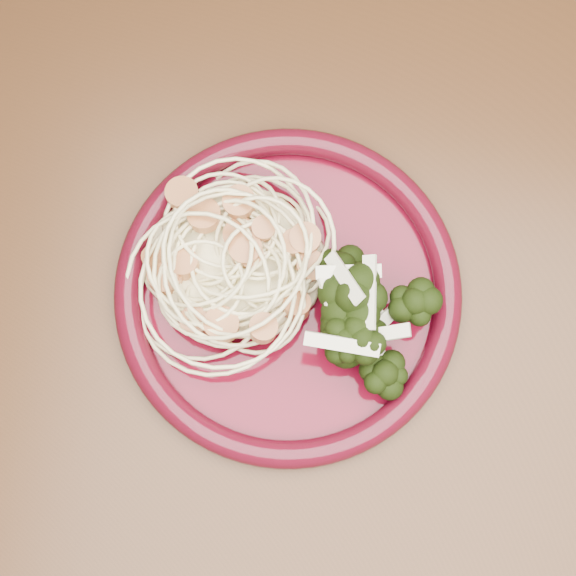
% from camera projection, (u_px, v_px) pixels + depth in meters
% --- Properties ---
extents(dining_table, '(1.20, 0.80, 0.75)m').
position_uv_depth(dining_table, '(165.00, 389.00, 0.63)').
color(dining_table, '#472814').
rests_on(dining_table, ground).
extents(dinner_plate, '(0.30, 0.30, 0.02)m').
position_uv_depth(dinner_plate, '(288.00, 292.00, 0.54)').
color(dinner_plate, '#4C0614').
rests_on(dinner_plate, dining_table).
extents(spaghetti_pile, '(0.15, 0.15, 0.03)m').
position_uv_depth(spaghetti_pile, '(235.00, 258.00, 0.54)').
color(spaghetti_pile, '#F5E9A9').
rests_on(spaghetti_pile, dinner_plate).
extents(scallop_cluster, '(0.14, 0.14, 0.04)m').
position_uv_depth(scallop_cluster, '(232.00, 245.00, 0.50)').
color(scallop_cluster, '#C27C47').
rests_on(scallop_cluster, spaghetti_pile).
extents(broccoli_pile, '(0.12, 0.15, 0.05)m').
position_uv_depth(broccoli_pile, '(355.00, 323.00, 0.52)').
color(broccoli_pile, black).
rests_on(broccoli_pile, dinner_plate).
extents(onion_garnish, '(0.08, 0.10, 0.05)m').
position_uv_depth(onion_garnish, '(358.00, 315.00, 0.49)').
color(onion_garnish, beige).
rests_on(onion_garnish, broccoli_pile).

